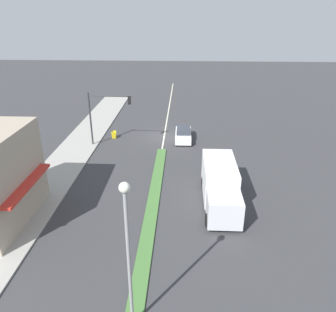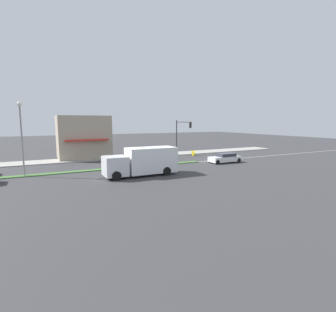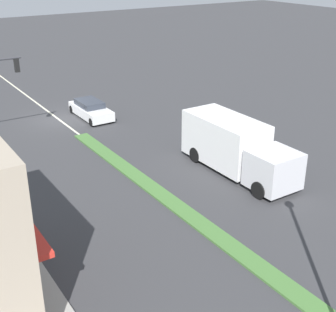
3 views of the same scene
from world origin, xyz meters
TOP-DOWN VIEW (x-y plane):
  - ground_plane at (0.00, 18.00)m, footprint 160.00×160.00m
  - sidewalk_right at (9.00, 18.50)m, footprint 4.00×73.00m
  - lane_marking_center at (0.00, 0.00)m, footprint 0.16×60.00m
  - traffic_signal_main at (6.12, 2.97)m, footprint 4.59×0.34m
  - street_lamp at (0.00, 24.79)m, footprint 0.44×0.44m
  - pedestrian at (10.29, 13.27)m, footprint 0.34×0.34m
  - warning_aframe_sign at (5.66, 0.87)m, footprint 0.45×0.53m
  - delivery_truck at (-5.00, 13.83)m, footprint 2.44×7.50m
  - van_white at (-2.20, 0.88)m, footprint 1.76×4.37m

SIDE VIEW (x-z plane):
  - ground_plane at x=0.00m, z-range 0.00..0.00m
  - lane_marking_center at x=0.00m, z-range 0.00..0.01m
  - sidewalk_right at x=9.00m, z-range 0.00..0.12m
  - warning_aframe_sign at x=5.66m, z-range 0.01..0.84m
  - van_white at x=-2.20m, z-range -0.02..1.24m
  - pedestrian at x=10.29m, z-range 0.16..1.82m
  - delivery_truck at x=-5.00m, z-range 0.03..2.90m
  - traffic_signal_main at x=6.12m, z-range 1.10..6.70m
  - street_lamp at x=0.00m, z-range 1.09..8.46m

